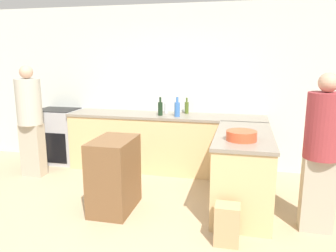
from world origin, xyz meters
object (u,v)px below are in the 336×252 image
(mixing_bowl, at_px, (241,136))
(wine_bottle_dark, at_px, (160,108))
(range_oven, at_px, (59,136))
(person_at_peninsula, at_px, (322,149))
(olive_oil_bottle, at_px, (187,107))
(water_bottle_blue, at_px, (177,109))
(vinegar_bottle_clear, at_px, (166,108))
(paper_bag, at_px, (227,224))
(person_by_range, at_px, (30,118))
(island_table, at_px, (114,175))

(mixing_bowl, xyz_separation_m, wine_bottle_dark, (-1.28, 1.33, 0.06))
(range_oven, bearing_deg, person_at_peninsula, -20.91)
(olive_oil_bottle, bearing_deg, water_bottle_blue, -108.30)
(vinegar_bottle_clear, distance_m, paper_bag, 2.56)
(mixing_bowl, xyz_separation_m, person_by_range, (-3.20, 0.70, -0.06))
(person_at_peninsula, bearing_deg, olive_oil_bottle, 135.65)
(olive_oil_bottle, height_order, person_at_peninsula, person_at_peninsula)
(wine_bottle_dark, relative_size, paper_bag, 0.70)
(range_oven, distance_m, vinegar_bottle_clear, 2.04)
(water_bottle_blue, relative_size, person_at_peninsula, 0.18)
(water_bottle_blue, bearing_deg, mixing_bowl, -52.38)
(water_bottle_blue, relative_size, wine_bottle_dark, 1.04)
(island_table, relative_size, water_bottle_blue, 2.93)
(island_table, xyz_separation_m, water_bottle_blue, (0.49, 1.42, 0.61))
(wine_bottle_dark, height_order, person_by_range, person_by_range)
(island_table, relative_size, person_at_peninsula, 0.52)
(water_bottle_blue, xyz_separation_m, wine_bottle_dark, (-0.28, 0.03, -0.00))
(mixing_bowl, bearing_deg, range_oven, 155.66)
(water_bottle_blue, relative_size, person_by_range, 0.18)
(mixing_bowl, relative_size, water_bottle_blue, 1.12)
(water_bottle_blue, height_order, paper_bag, water_bottle_blue)
(olive_oil_bottle, relative_size, wine_bottle_dark, 0.89)
(water_bottle_blue, distance_m, paper_bag, 2.26)
(island_table, bearing_deg, water_bottle_blue, 71.00)
(vinegar_bottle_clear, xyz_separation_m, wine_bottle_dark, (-0.04, -0.21, 0.02))
(vinegar_bottle_clear, xyz_separation_m, paper_bag, (1.14, -2.14, -0.82))
(island_table, height_order, wine_bottle_dark, wine_bottle_dark)
(mixing_bowl, height_order, olive_oil_bottle, olive_oil_bottle)
(range_oven, relative_size, vinegar_bottle_clear, 4.10)
(paper_bag, bearing_deg, vinegar_bottle_clear, 118.14)
(range_oven, height_order, water_bottle_blue, water_bottle_blue)
(vinegar_bottle_clear, xyz_separation_m, person_by_range, (-1.96, -0.84, -0.10))
(paper_bag, bearing_deg, water_bottle_blue, 115.55)
(person_by_range, xyz_separation_m, paper_bag, (3.10, -1.29, -0.73))
(olive_oil_bottle, distance_m, paper_bag, 2.48)
(wine_bottle_dark, xyz_separation_m, person_by_range, (-1.92, -0.63, -0.12))
(olive_oil_bottle, relative_size, vinegar_bottle_clear, 1.13)
(mixing_bowl, relative_size, wine_bottle_dark, 1.16)
(island_table, distance_m, wine_bottle_dark, 1.59)
(mixing_bowl, xyz_separation_m, olive_oil_bottle, (-0.90, 1.60, 0.05))
(person_at_peninsula, bearing_deg, person_by_range, 168.85)
(olive_oil_bottle, distance_m, person_at_peninsula, 2.42)
(olive_oil_bottle, distance_m, water_bottle_blue, 0.31)
(person_at_peninsula, bearing_deg, water_bottle_blue, 142.72)
(range_oven, distance_m, paper_bag, 3.72)
(wine_bottle_dark, distance_m, person_by_range, 2.02)
(olive_oil_bottle, bearing_deg, paper_bag, -69.80)
(range_oven, bearing_deg, wine_bottle_dark, -3.39)
(wine_bottle_dark, xyz_separation_m, person_at_peninsula, (2.11, -1.42, -0.14))
(range_oven, relative_size, island_table, 1.06)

